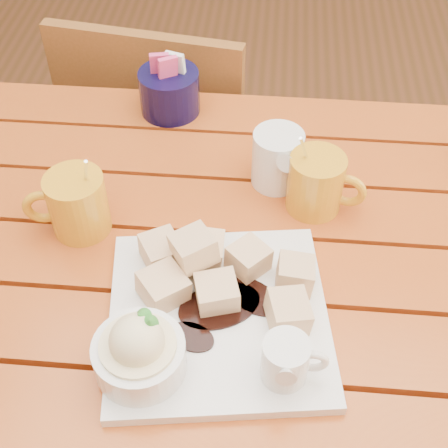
# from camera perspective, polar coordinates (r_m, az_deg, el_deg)

# --- Properties ---
(table) EXTENTS (1.20, 0.79, 0.75)m
(table) POSITION_cam_1_polar(r_m,az_deg,el_deg) (0.93, 0.71, -8.00)
(table) COLOR #9C3514
(table) RESTS_ON ground
(dessert_plate) EXTENTS (0.31, 0.31, 0.11)m
(dessert_plate) POSITION_cam_1_polar(r_m,az_deg,el_deg) (0.76, -2.12, -8.57)
(dessert_plate) COLOR white
(dessert_plate) RESTS_ON table
(coffee_mug_left) EXTENTS (0.12, 0.08, 0.14)m
(coffee_mug_left) POSITION_cam_1_polar(r_m,az_deg,el_deg) (0.88, -13.40, 1.86)
(coffee_mug_left) COLOR orange
(coffee_mug_left) RESTS_ON table
(coffee_mug_right) EXTENTS (0.11, 0.08, 0.13)m
(coffee_mug_right) POSITION_cam_1_polar(r_m,az_deg,el_deg) (0.90, 8.54, 3.77)
(coffee_mug_right) COLOR orange
(coffee_mug_right) RESTS_ON table
(cream_pitcher) EXTENTS (0.11, 0.09, 0.09)m
(cream_pitcher) POSITION_cam_1_polar(r_m,az_deg,el_deg) (0.93, 5.06, 6.05)
(cream_pitcher) COLOR white
(cream_pitcher) RESTS_ON table
(sugar_caddy) EXTENTS (0.10, 0.10, 0.11)m
(sugar_caddy) POSITION_cam_1_polar(r_m,az_deg,el_deg) (1.08, -5.01, 12.04)
(sugar_caddy) COLOR black
(sugar_caddy) RESTS_ON table
(chair_far) EXTENTS (0.44, 0.44, 0.82)m
(chair_far) POSITION_cam_1_polar(r_m,az_deg,el_deg) (1.47, -5.03, 6.58)
(chair_far) COLOR brown
(chair_far) RESTS_ON ground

